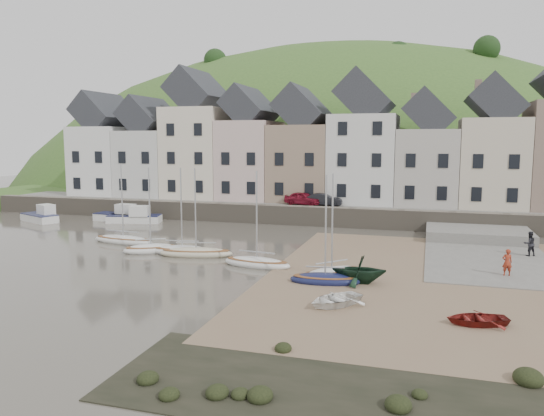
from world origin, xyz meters
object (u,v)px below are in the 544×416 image
(person_red, at_px, (507,262))
(rowboat_green, at_px, (359,269))
(rowboat_red, at_px, (477,318))
(car_left, at_px, (303,198))
(rowboat_white, at_px, (335,299))
(sailboat_0, at_px, (124,240))
(person_dark, at_px, (529,244))
(car_right, at_px, (323,200))

(person_red, bearing_deg, rowboat_green, 14.79)
(person_red, bearing_deg, rowboat_red, 64.67)
(rowboat_green, bearing_deg, car_left, -164.71)
(rowboat_white, distance_m, rowboat_green, 4.45)
(rowboat_red, bearing_deg, car_left, -167.56)
(rowboat_green, distance_m, rowboat_red, 7.81)
(sailboat_0, bearing_deg, person_dark, 6.91)
(rowboat_white, relative_size, car_left, 0.77)
(sailboat_0, height_order, car_left, sailboat_0)
(sailboat_0, distance_m, rowboat_red, 27.53)
(car_right, bearing_deg, rowboat_white, -169.89)
(rowboat_white, distance_m, car_left, 27.22)
(car_right, bearing_deg, person_dark, -127.18)
(rowboat_green, height_order, rowboat_red, rowboat_green)
(rowboat_red, xyz_separation_m, person_dark, (4.54, 15.31, 0.63))
(rowboat_red, bearing_deg, rowboat_white, -112.94)
(rowboat_white, distance_m, car_right, 26.71)
(sailboat_0, xyz_separation_m, person_dark, (29.44, 3.57, 0.71))
(person_dark, xyz_separation_m, car_right, (-16.62, 11.57, 1.24))
(rowboat_green, relative_size, car_left, 0.77)
(rowboat_white, bearing_deg, car_right, 140.66)
(rowboat_white, height_order, car_left, car_left)
(rowboat_green, height_order, person_red, person_red)
(rowboat_red, relative_size, car_right, 0.71)
(sailboat_0, bearing_deg, person_red, -5.43)
(rowboat_green, relative_size, person_red, 1.88)
(sailboat_0, distance_m, car_left, 18.71)
(rowboat_red, distance_m, car_left, 30.41)
(person_red, bearing_deg, person_dark, -120.51)
(sailboat_0, relative_size, person_red, 4.01)
(car_left, distance_m, car_right, 2.01)
(car_left, bearing_deg, person_red, -122.01)
(person_red, bearing_deg, sailboat_0, -16.37)
(rowboat_red, relative_size, person_red, 1.66)
(rowboat_white, xyz_separation_m, rowboat_red, (6.34, -0.86, -0.04))
(person_red, distance_m, car_right, 22.89)
(sailboat_0, xyz_separation_m, rowboat_white, (18.57, -10.88, 0.11))
(sailboat_0, relative_size, rowboat_green, 2.13)
(sailboat_0, height_order, rowboat_red, sailboat_0)
(car_left, xyz_separation_m, car_right, (2.01, 0.00, -0.05))
(car_left, bearing_deg, sailboat_0, 159.62)
(rowboat_red, bearing_deg, car_right, -171.03)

